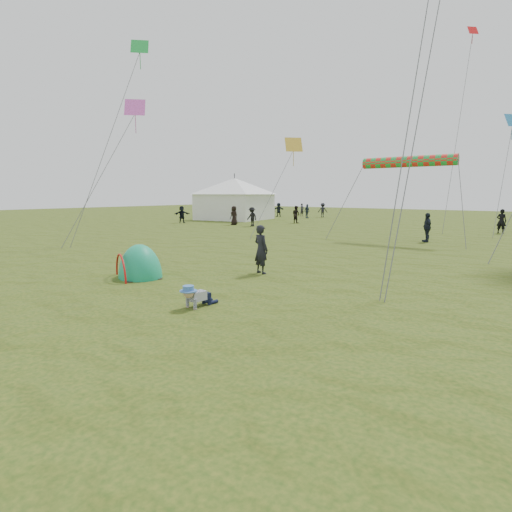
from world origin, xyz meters
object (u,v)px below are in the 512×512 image
Objects in this scene: event_marquee at (235,197)px; standing_adult at (261,249)px; crawling_toddler at (196,295)px; popup_tent at (141,277)px.

standing_adult is at bearing -56.76° from event_marquee.
event_marquee is (-20.63, 22.61, 1.56)m from standing_adult.
crawling_toddler is 34.89m from event_marquee.
crawling_toddler is 4.43m from popup_tent.
popup_tent reaches higher than crawling_toddler.
crawling_toddler is at bearing 119.40° from standing_adult.
crawling_toddler is 0.35× the size of popup_tent.
popup_tent is 1.30× the size of standing_adult.
popup_tent is (-4.19, 1.41, -0.30)m from crawling_toddler.
event_marquee is at bearing -34.23° from standing_adult.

